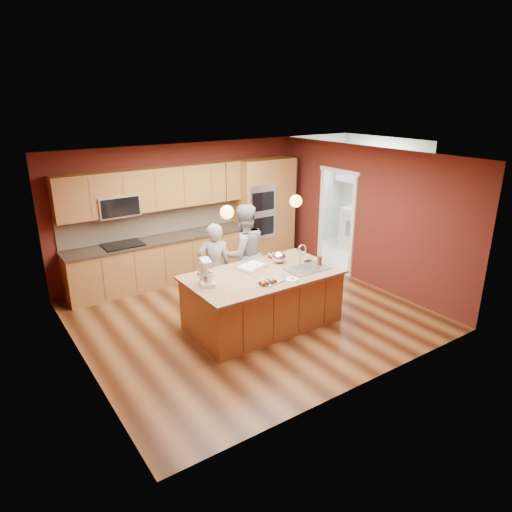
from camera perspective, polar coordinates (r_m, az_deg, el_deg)
floor at (r=7.96m, az=-0.79°, el=-7.37°), size 5.50×5.50×0.00m
ceiling at (r=7.15m, az=-0.89°, el=12.29°), size 5.50×5.50×0.00m
wall_back at (r=9.56m, az=-9.17°, el=5.66°), size 5.50×0.00×5.50m
wall_front at (r=5.66m, az=13.30°, el=-4.45°), size 5.50×0.00×5.50m
wall_left at (r=6.44m, az=-21.71°, el=-2.37°), size 0.00×5.00×5.00m
wall_right at (r=9.19m, az=13.67°, el=4.80°), size 0.00×5.00×5.00m
cabinet_run at (r=9.17m, az=-12.20°, el=2.50°), size 3.74×0.64×2.30m
oven_column at (r=10.25m, az=1.02°, el=5.70°), size 1.30×0.62×2.30m
doorway_trim at (r=9.79m, az=10.01°, el=4.12°), size 0.08×1.11×2.20m
laundry_room at (r=11.03m, az=15.01°, el=10.27°), size 2.60×2.70×2.70m
pendant_left at (r=6.62m, az=-3.66°, el=5.53°), size 0.20×0.20×0.80m
pendant_right at (r=7.33m, az=5.00°, el=6.88°), size 0.20×0.20×0.80m
island at (r=7.47m, az=0.94°, el=-5.32°), size 2.46×1.38×1.28m
person_left at (r=7.90m, az=-5.21°, el=-1.43°), size 0.67×0.55×1.58m
person_right at (r=8.14m, az=-1.55°, el=0.23°), size 0.96×0.79×1.82m
stand_mixer at (r=6.83m, az=-6.24°, el=-2.27°), size 0.28×0.33×0.40m
sheet_cake at (r=7.51m, az=-0.57°, el=-1.33°), size 0.55×0.47×0.05m
cooling_rack at (r=6.99m, az=1.92°, el=-3.08°), size 0.48×0.38×0.02m
mixing_bowl at (r=7.74m, az=2.89°, el=-0.13°), size 0.24×0.24×0.20m
plate at (r=7.06m, az=4.51°, el=-2.93°), size 0.20×0.20×0.01m
tumbler at (r=7.69m, az=7.95°, el=-0.59°), size 0.08×0.08×0.15m
phone at (r=7.87m, az=6.53°, el=-0.59°), size 0.16×0.11×0.01m
cupcakes_left at (r=7.26m, az=-6.40°, el=-2.09°), size 0.23×0.16×0.07m
cupcakes_rack at (r=6.86m, az=1.51°, el=-3.16°), size 0.30×0.15×0.07m
cupcakes_right at (r=8.00m, az=2.37°, el=0.09°), size 0.25×0.17×0.08m
washer at (r=11.02m, az=15.02°, el=2.26°), size 0.57×0.59×0.91m
dryer at (r=11.45m, az=12.53°, el=3.39°), size 0.73×0.74×1.02m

